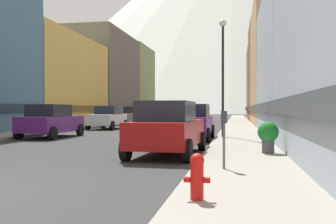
# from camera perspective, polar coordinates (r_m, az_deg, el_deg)

# --- Properties ---
(sidewalk_left) EXTENTS (2.50, 100.00, 0.15)m
(sidewalk_left) POSITION_cam_1_polar(r_m,az_deg,el_deg) (42.05, -6.75, -1.57)
(sidewalk_left) COLOR gray
(sidewalk_left) RESTS_ON ground
(sidewalk_right) EXTENTS (2.50, 100.00, 0.15)m
(sidewalk_right) POSITION_cam_1_polar(r_m,az_deg,el_deg) (40.21, 10.55, -1.66)
(sidewalk_right) COLOR gray
(sidewalk_right) RESTS_ON ground
(storefront_left_2) EXTENTS (9.90, 13.62, 8.13)m
(storefront_left_2) POSITION_cam_1_polar(r_m,az_deg,el_deg) (37.00, -19.54, 4.09)
(storefront_left_2) COLOR #D8B259
(storefront_left_2) RESTS_ON ground
(storefront_left_3) EXTENTS (9.56, 12.94, 11.01)m
(storefront_left_3) POSITION_cam_1_polar(r_m,az_deg,el_deg) (49.35, -11.43, 4.82)
(storefront_left_3) COLOR #66605B
(storefront_left_3) RESTS_ON ground
(storefront_left_4) EXTENTS (6.40, 10.22, 11.20)m
(storefront_left_4) POSITION_cam_1_polar(r_m,az_deg,el_deg) (59.99, -5.83, 4.13)
(storefront_left_4) COLOR #8C9966
(storefront_left_4) RESTS_ON ground
(storefront_right_1) EXTENTS (8.11, 13.10, 8.20)m
(storefront_right_1) POSITION_cam_1_polar(r_m,az_deg,el_deg) (23.85, 23.34, 6.23)
(storefront_right_1) COLOR #99A5B2
(storefront_right_1) RESTS_ON ground
(storefront_right_2) EXTENTS (9.00, 13.56, 11.36)m
(storefront_right_2) POSITION_cam_1_polar(r_m,az_deg,el_deg) (37.46, 19.24, 6.48)
(storefront_right_2) COLOR tan
(storefront_right_2) RESTS_ON ground
(storefront_right_3) EXTENTS (6.50, 8.58, 11.71)m
(storefront_right_3) POSITION_cam_1_polar(r_m,az_deg,el_deg) (48.55, 15.67, 5.30)
(storefront_right_3) COLOR brown
(storefront_right_3) RESTS_ON ground
(storefront_right_4) EXTENTS (7.50, 8.89, 10.42)m
(storefront_right_4) POSITION_cam_1_polar(r_m,az_deg,el_deg) (57.45, 15.32, 3.90)
(storefront_right_4) COLOR #66605B
(storefront_right_4) RESTS_ON ground
(car_left_1) EXTENTS (2.08, 4.41, 1.78)m
(car_left_1) POSITION_cam_1_polar(r_m,az_deg,el_deg) (21.43, -17.09, -1.27)
(car_left_1) COLOR #591E72
(car_left_1) RESTS_ON ground
(car_left_2) EXTENTS (2.06, 4.40, 1.78)m
(car_left_2) POSITION_cam_1_polar(r_m,az_deg,el_deg) (29.87, -8.99, -0.79)
(car_left_2) COLOR silver
(car_left_2) RESTS_ON ground
(car_left_3) EXTENTS (2.19, 4.46, 1.78)m
(car_left_3) POSITION_cam_1_polar(r_m,az_deg,el_deg) (37.77, -4.85, -0.54)
(car_left_3) COLOR slate
(car_left_3) RESTS_ON ground
(car_right_0) EXTENTS (2.18, 4.46, 1.78)m
(car_right_0) POSITION_cam_1_polar(r_m,az_deg,el_deg) (12.55, -0.05, -2.42)
(car_right_0) COLOR #9E1111
(car_right_0) RESTS_ON ground
(car_right_1) EXTENTS (2.07, 4.41, 1.78)m
(car_right_1) POSITION_cam_1_polar(r_m,az_deg,el_deg) (19.28, 3.58, -1.43)
(car_right_1) COLOR #591E72
(car_right_1) RESTS_ON ground
(fire_hydrant_near) EXTENTS (0.40, 0.22, 0.70)m
(fire_hydrant_near) POSITION_cam_1_polar(r_m,az_deg,el_deg) (5.84, 4.35, -9.37)
(fire_hydrant_near) COLOR red
(fire_hydrant_near) RESTS_ON sidewalk_right
(parking_meter_near) EXTENTS (0.14, 0.10, 1.33)m
(parking_meter_near) POSITION_cam_1_polar(r_m,az_deg,el_deg) (8.84, 8.36, -2.86)
(parking_meter_near) COLOR #595960
(parking_meter_near) RESTS_ON sidewalk_right
(potted_plant_1) EXTENTS (0.65, 0.65, 0.99)m
(potted_plant_1) POSITION_cam_1_polar(r_m,az_deg,el_deg) (12.29, 14.73, -3.27)
(potted_plant_1) COLOR #4C4C51
(potted_plant_1) RESTS_ON sidewalk_right
(streetlamp_right) EXTENTS (0.36, 0.36, 5.86)m
(streetlamp_right) POSITION_cam_1_polar(r_m,az_deg,el_deg) (19.39, 8.20, 7.71)
(streetlamp_right) COLOR black
(streetlamp_right) RESTS_ON sidewalk_right
(mountain_backdrop) EXTENTS (289.69, 289.69, 137.58)m
(mountain_backdrop) POSITION_cam_1_polar(r_m,az_deg,el_deg) (273.60, 9.79, 14.63)
(mountain_backdrop) COLOR silver
(mountain_backdrop) RESTS_ON ground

